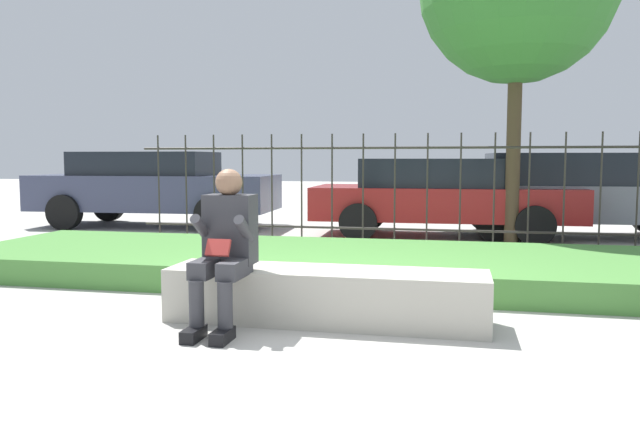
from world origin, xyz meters
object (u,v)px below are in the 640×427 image
stone_bench (326,299)px  person_seated_reader (225,243)px  car_parked_center (441,195)px  car_parked_right (574,193)px  car_parked_left (154,186)px

stone_bench → person_seated_reader: size_ratio=2.08×
stone_bench → car_parked_center: size_ratio=0.58×
stone_bench → car_parked_right: car_parked_right is taller
car_parked_center → car_parked_left: car_parked_left is taller
stone_bench → car_parked_right: size_ratio=0.55×
car_parked_left → car_parked_right: bearing=-3.3°
car_parked_center → car_parked_left: (-5.45, 0.48, 0.07)m
stone_bench → car_parked_left: 7.83m
person_seated_reader → car_parked_center: car_parked_center is taller
stone_bench → person_seated_reader: bearing=-155.6°
stone_bench → car_parked_left: bearing=126.9°
car_parked_right → car_parked_left: 7.60m
stone_bench → car_parked_right: bearing=64.8°
stone_bench → car_parked_left: car_parked_left is taller
stone_bench → car_parked_left: size_ratio=0.54×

